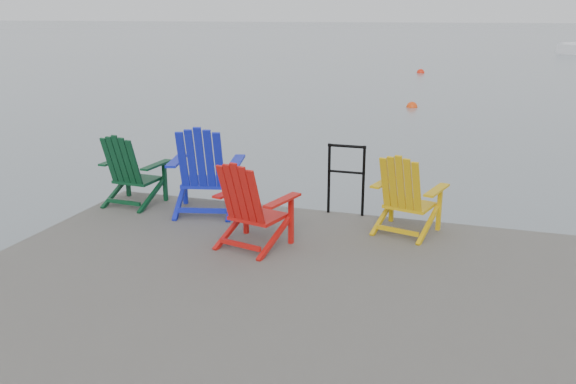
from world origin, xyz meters
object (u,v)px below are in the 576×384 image
(chair_green, at_px, (131,169))
(buoy_b, at_px, (421,73))
(buoy_a, at_px, (412,107))
(chair_blue, at_px, (205,170))
(handrail, at_px, (346,173))
(chair_yellow, at_px, (406,194))
(chair_red, at_px, (251,204))

(chair_green, xyz_separation_m, buoy_b, (1.12, 25.49, -0.98))
(chair_green, xyz_separation_m, buoy_a, (2.12, 13.36, -0.98))
(buoy_b, bearing_deg, chair_green, -92.52)
(chair_blue, xyz_separation_m, buoy_a, (1.04, 13.37, -1.07))
(handrail, xyz_separation_m, chair_green, (-2.77, -0.48, -0.06))
(chair_green, bearing_deg, chair_yellow, 3.94)
(chair_red, bearing_deg, buoy_b, 106.09)
(chair_yellow, xyz_separation_m, buoy_a, (-1.46, 13.35, -0.98))
(chair_green, bearing_deg, buoy_a, 84.84)
(chair_yellow, bearing_deg, buoy_b, 110.11)
(chair_green, distance_m, buoy_b, 25.53)
(handrail, height_order, buoy_a, handrail)
(handrail, bearing_deg, buoy_a, 92.92)
(chair_green, relative_size, chair_yellow, 1.02)
(chair_yellow, distance_m, buoy_b, 25.62)
(chair_red, relative_size, buoy_b, 2.44)
(handrail, bearing_deg, buoy_b, 93.78)
(chair_blue, relative_size, chair_red, 1.17)
(buoy_b, bearing_deg, chair_blue, -90.11)
(chair_blue, distance_m, chair_yellow, 2.51)
(chair_blue, bearing_deg, buoy_a, 71.81)
(chair_green, distance_m, chair_red, 2.26)
(chair_blue, bearing_deg, chair_red, -57.09)
(chair_red, distance_m, chair_yellow, 1.80)
(chair_green, relative_size, chair_red, 0.99)
(handrail, height_order, chair_green, chair_green)
(chair_yellow, distance_m, buoy_a, 13.47)
(chair_yellow, height_order, buoy_b, chair_yellow)
(chair_red, xyz_separation_m, buoy_a, (0.06, 14.30, -0.99))
(chair_blue, height_order, buoy_b, chair_blue)
(chair_blue, height_order, chair_yellow, chair_blue)
(handrail, distance_m, chair_blue, 1.77)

